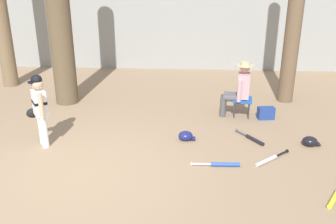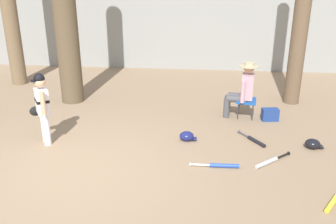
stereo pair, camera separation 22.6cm
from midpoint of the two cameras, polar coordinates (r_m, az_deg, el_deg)
name	(u,v)px [view 2 (the right image)]	position (r m, az deg, el deg)	size (l,w,h in m)	color
ground_plane	(78,174)	(5.70, -13.12, -9.70)	(60.00, 60.00, 0.00)	#897056
concrete_back_wall	(148,24)	(11.88, -2.60, 13.82)	(18.00, 0.36, 2.82)	gray
tree_near_player	(64,4)	(8.57, -15.53, 16.22)	(0.81, 0.81, 5.35)	brown
tree_behind_spectator	(303,5)	(8.74, 21.49, 15.65)	(0.53, 0.53, 5.07)	brown
young_ballplayer	(42,104)	(6.61, -18.58, 1.19)	(0.51, 0.51, 1.31)	white
folding_stool	(246,101)	(7.79, 13.21, 1.68)	(0.45, 0.45, 0.41)	#194C9E
seated_spectator	(243,88)	(7.71, 12.64, 3.68)	(0.68, 0.54, 1.20)	#47474C
handbag_beside_stool	(270,115)	(7.83, 16.77, -0.40)	(0.34, 0.18, 0.26)	navy
bat_aluminum_silver	(269,162)	(6.10, 16.88, -7.59)	(0.65, 0.59, 0.07)	#B7BCC6
bat_blue_youth	(220,165)	(5.81, 9.47, -8.43)	(0.78, 0.09, 0.07)	#2347AD
bat_yellow_trainer	(334,200)	(5.45, 26.08, -12.56)	(0.50, 0.71, 0.07)	yellow
bat_black_composite	(254,140)	(6.78, 14.56, -4.40)	(0.46, 0.64, 0.07)	black
batting_helmet_navy	(187,136)	(6.63, 4.01, -3.89)	(0.32, 0.24, 0.18)	navy
batting_helmet_black	(313,144)	(6.86, 22.99, -4.74)	(0.32, 0.24, 0.18)	black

